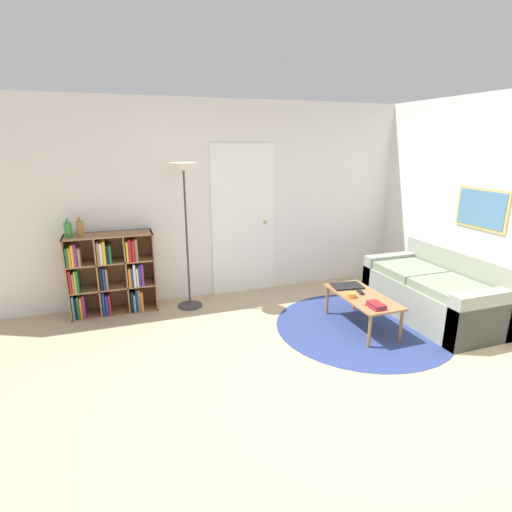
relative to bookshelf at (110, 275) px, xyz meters
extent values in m
plane|color=tan|center=(1.73, -2.40, -0.49)|extent=(14.00, 14.00, 0.00)
cube|color=silver|center=(1.73, 0.21, 0.81)|extent=(7.78, 0.05, 2.60)
cube|color=white|center=(1.78, 0.18, 0.53)|extent=(0.89, 0.02, 2.06)
sphere|color=tan|center=(2.09, 0.15, 0.49)|extent=(0.04, 0.04, 0.04)
cube|color=silver|center=(4.14, -1.10, 0.81)|extent=(0.05, 5.59, 2.60)
cube|color=tan|center=(4.11, -1.55, 0.84)|extent=(0.02, 0.69, 0.47)
cube|color=teal|center=(4.10, -1.55, 0.84)|extent=(0.01, 0.63, 0.41)
cylinder|color=navy|center=(2.73, -1.40, -0.49)|extent=(2.01, 2.01, 0.01)
cube|color=#936B47|center=(-0.48, 0.00, 0.01)|extent=(0.02, 0.34, 1.00)
cube|color=#936B47|center=(0.53, 0.00, 0.01)|extent=(0.02, 0.34, 1.00)
cube|color=#936B47|center=(0.03, 0.00, 0.50)|extent=(1.02, 0.34, 0.02)
cube|color=#936B47|center=(0.03, 0.00, -0.48)|extent=(1.02, 0.34, 0.02)
cube|color=#936B47|center=(0.03, 0.16, 0.01)|extent=(1.02, 0.02, 1.00)
cube|color=#936B47|center=(-0.14, 0.00, 0.01)|extent=(0.02, 0.32, 0.97)
cube|color=#936B47|center=(0.19, 0.00, 0.01)|extent=(0.02, 0.32, 0.97)
cube|color=#936B47|center=(0.03, 0.00, -0.15)|extent=(0.98, 0.32, 0.02)
cube|color=#936B47|center=(0.03, 0.00, 0.17)|extent=(0.98, 0.32, 0.02)
cube|color=teal|center=(-0.45, -0.03, -0.33)|extent=(0.02, 0.26, 0.29)
cube|color=black|center=(-0.42, -0.04, -0.34)|extent=(0.03, 0.25, 0.27)
cube|color=#196B38|center=(-0.39, -0.05, -0.34)|extent=(0.02, 0.23, 0.28)
cube|color=orange|center=(-0.36, -0.04, -0.34)|extent=(0.02, 0.25, 0.26)
cube|color=#7F287A|center=(-0.33, -0.05, -0.33)|extent=(0.03, 0.23, 0.28)
cube|color=navy|center=(-0.11, -0.03, -0.33)|extent=(0.03, 0.26, 0.29)
cube|color=navy|center=(-0.07, -0.04, -0.35)|extent=(0.03, 0.25, 0.25)
cube|color=#B21E23|center=(-0.04, -0.05, -0.35)|extent=(0.02, 0.23, 0.26)
cube|color=black|center=(0.22, -0.04, -0.35)|extent=(0.03, 0.26, 0.26)
cube|color=teal|center=(0.25, -0.06, -0.36)|extent=(0.03, 0.21, 0.23)
cube|color=navy|center=(0.28, -0.05, -0.33)|extent=(0.02, 0.22, 0.29)
cube|color=olive|center=(0.31, -0.04, -0.34)|extent=(0.03, 0.25, 0.28)
cube|color=orange|center=(0.34, -0.05, -0.35)|extent=(0.03, 0.23, 0.25)
cube|color=#B21E23|center=(-0.44, -0.06, -0.01)|extent=(0.03, 0.21, 0.27)
cube|color=olive|center=(-0.41, -0.05, -0.03)|extent=(0.03, 0.23, 0.24)
cube|color=gold|center=(-0.39, -0.03, -0.01)|extent=(0.02, 0.27, 0.26)
cube|color=#196B38|center=(-0.36, -0.04, -0.01)|extent=(0.02, 0.25, 0.27)
cube|color=black|center=(-0.10, -0.03, 0.00)|extent=(0.03, 0.26, 0.28)
cube|color=navy|center=(-0.07, -0.06, -0.01)|extent=(0.02, 0.20, 0.27)
cube|color=olive|center=(-0.04, -0.05, -0.01)|extent=(0.02, 0.24, 0.26)
cube|color=orange|center=(0.22, -0.03, -0.03)|extent=(0.03, 0.26, 0.24)
cube|color=navy|center=(0.25, -0.05, -0.02)|extent=(0.03, 0.23, 0.24)
cube|color=silver|center=(0.28, -0.06, 0.00)|extent=(0.03, 0.20, 0.28)
cube|color=silver|center=(0.31, -0.06, -0.03)|extent=(0.02, 0.21, 0.23)
cube|color=navy|center=(0.34, -0.03, -0.01)|extent=(0.03, 0.26, 0.27)
cube|color=#7F287A|center=(0.37, -0.03, 0.00)|extent=(0.03, 0.26, 0.28)
cube|color=#196B38|center=(-0.44, -0.06, 0.29)|extent=(0.02, 0.20, 0.22)
cube|color=orange|center=(-0.41, -0.07, 0.29)|extent=(0.03, 0.20, 0.23)
cube|color=gold|center=(-0.38, -0.07, 0.31)|extent=(0.03, 0.19, 0.26)
cube|color=#7F287A|center=(-0.35, -0.07, 0.31)|extent=(0.03, 0.19, 0.26)
cube|color=olive|center=(-0.32, -0.07, 0.29)|extent=(0.03, 0.19, 0.21)
cube|color=olive|center=(-0.11, -0.06, 0.31)|extent=(0.03, 0.21, 0.26)
cube|color=silver|center=(-0.07, -0.04, 0.31)|extent=(0.03, 0.24, 0.25)
cube|color=gold|center=(-0.04, -0.05, 0.32)|extent=(0.03, 0.24, 0.27)
cube|color=black|center=(0.00, -0.05, 0.29)|extent=(0.03, 0.22, 0.22)
cube|color=#196B38|center=(0.03, -0.03, 0.29)|extent=(0.02, 0.27, 0.22)
cube|color=gold|center=(0.22, -0.04, 0.31)|extent=(0.02, 0.24, 0.25)
cube|color=#B21E23|center=(0.25, -0.03, 0.31)|extent=(0.03, 0.27, 0.27)
cube|color=#B21E23|center=(0.29, -0.06, 0.31)|extent=(0.03, 0.21, 0.26)
cube|color=olive|center=(0.33, -0.04, 0.32)|extent=(0.03, 0.25, 0.27)
cylinder|color=#333333|center=(0.94, -0.14, -0.49)|extent=(0.32, 0.32, 0.01)
cylinder|color=#333333|center=(0.94, -0.14, 0.42)|extent=(0.02, 0.02, 1.73)
cone|color=white|center=(0.94, -0.14, 1.29)|extent=(0.33, 0.33, 0.10)
cube|color=gray|center=(3.67, -1.43, -0.26)|extent=(0.86, 1.65, 0.46)
cube|color=gray|center=(4.02, -1.43, -0.09)|extent=(0.16, 1.65, 0.80)
cube|color=gray|center=(3.67, -2.17, -0.19)|extent=(0.86, 0.16, 0.60)
cube|color=gray|center=(3.67, -0.68, -0.19)|extent=(0.86, 0.16, 0.60)
cube|color=gray|center=(3.59, -1.76, 0.01)|extent=(0.66, 0.65, 0.10)
cube|color=gray|center=(3.59, -1.09, 0.01)|extent=(0.66, 0.65, 0.10)
cube|color=#996B42|center=(2.71, -1.39, -0.12)|extent=(0.47, 0.98, 0.02)
cylinder|color=#996B42|center=(2.51, -1.84, -0.31)|extent=(0.04, 0.04, 0.37)
cylinder|color=#996B42|center=(2.51, -0.94, -0.31)|extent=(0.04, 0.04, 0.37)
cylinder|color=#996B42|center=(2.90, -1.84, -0.31)|extent=(0.04, 0.04, 0.37)
cylinder|color=#996B42|center=(2.90, -0.94, -0.31)|extent=(0.04, 0.04, 0.37)
cube|color=black|center=(2.69, -1.09, -0.09)|extent=(0.39, 0.29, 0.02)
cylinder|color=orange|center=(2.55, -1.40, -0.08)|extent=(0.11, 0.11, 0.05)
cube|color=#B21E23|center=(2.63, -1.74, -0.09)|extent=(0.12, 0.19, 0.02)
cube|color=navy|center=(2.65, -1.73, -0.07)|extent=(0.12, 0.19, 0.02)
cube|color=#B21E23|center=(2.64, -1.74, -0.06)|extent=(0.12, 0.19, 0.01)
cube|color=black|center=(2.73, -1.31, -0.09)|extent=(0.08, 0.15, 0.02)
cylinder|color=#2D8438|center=(-0.40, -0.02, 0.60)|extent=(0.08, 0.08, 0.17)
cylinder|color=#2D8438|center=(-0.40, -0.02, 0.70)|extent=(0.03, 0.03, 0.04)
cylinder|color=olive|center=(-0.27, -0.03, 0.60)|extent=(0.07, 0.07, 0.18)
cylinder|color=olive|center=(-0.27, -0.03, 0.72)|extent=(0.03, 0.03, 0.05)
camera|label=1|loc=(0.17, -4.99, 1.58)|focal=28.00mm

